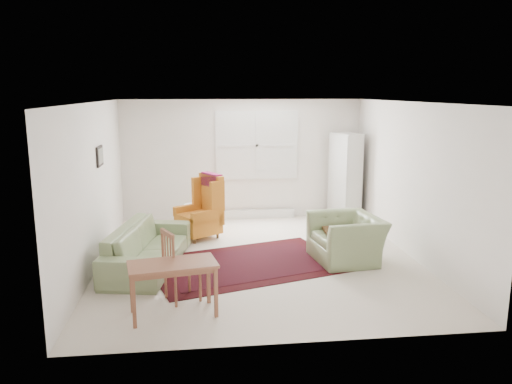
{
  "coord_description": "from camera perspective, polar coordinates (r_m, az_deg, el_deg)",
  "views": [
    {
      "loc": [
        -0.92,
        -7.61,
        2.67
      ],
      "look_at": [
        0.0,
        0.3,
        1.05
      ],
      "focal_mm": 35.0,
      "sensor_mm": 36.0,
      "label": 1
    }
  ],
  "objects": [
    {
      "name": "wingback_chair",
      "position": [
        9.18,
        -6.64,
        -1.67
      ],
      "size": [
        0.98,
        0.96,
        1.18
      ],
      "primitive_type": null,
      "rotation": [
        0.0,
        0.0,
        -1.0
      ],
      "color": "orange",
      "rests_on": "ground"
    },
    {
      "name": "stool",
      "position": [
        9.8,
        -7.07,
        -2.84
      ],
      "size": [
        0.41,
        0.41,
        0.51
      ],
      "primitive_type": null,
      "rotation": [
        0.0,
        0.0,
        -0.08
      ],
      "color": "white",
      "rests_on": "ground"
    },
    {
      "name": "cabinet",
      "position": [
        10.52,
        10.15,
        1.69
      ],
      "size": [
        0.57,
        0.81,
        1.82
      ],
      "primitive_type": null,
      "rotation": [
        0.0,
        0.0,
        0.28
      ],
      "color": "silver",
      "rests_on": "ground"
    },
    {
      "name": "armchair",
      "position": [
        8.08,
        10.3,
        -4.75
      ],
      "size": [
        1.11,
        1.24,
        0.87
      ],
      "primitive_type": "imported",
      "rotation": [
        0.0,
        0.0,
        -1.44
      ],
      "color": "gray",
      "rests_on": "ground"
    },
    {
      "name": "sofa",
      "position": [
        7.85,
        -12.27,
        -5.22
      ],
      "size": [
        1.27,
        2.34,
        0.9
      ],
      "primitive_type": "imported",
      "rotation": [
        0.0,
        0.0,
        1.38
      ],
      "color": "gray",
      "rests_on": "ground"
    },
    {
      "name": "desk",
      "position": [
        6.19,
        -9.44,
        -10.88
      ],
      "size": [
        1.12,
        0.7,
        0.66
      ],
      "primitive_type": null,
      "rotation": [
        0.0,
        0.0,
        0.18
      ],
      "color": "brown",
      "rests_on": "ground"
    },
    {
      "name": "coffee_table",
      "position": [
        8.13,
        10.01,
        -6.01
      ],
      "size": [
        0.64,
        0.64,
        0.5
      ],
      "primitive_type": null,
      "rotation": [
        0.0,
        0.0,
        -0.05
      ],
      "color": "#492C16",
      "rests_on": "ground"
    },
    {
      "name": "desk_chair",
      "position": [
        6.54,
        -8.43,
        -8.24
      ],
      "size": [
        0.55,
        0.55,
        0.95
      ],
      "primitive_type": null,
      "rotation": [
        0.0,
        0.0,
        2.01
      ],
      "color": "brown",
      "rests_on": "ground"
    },
    {
      "name": "room",
      "position": [
        8.0,
        0.21,
        1.33
      ],
      "size": [
        5.04,
        5.54,
        2.51
      ],
      "color": "silver",
      "rests_on": "ground"
    },
    {
      "name": "rug",
      "position": [
        7.88,
        -1.09,
        -8.18
      ],
      "size": [
        3.33,
        2.64,
        0.03
      ],
      "primitive_type": null,
      "rotation": [
        0.0,
        0.0,
        0.29
      ],
      "color": "black",
      "rests_on": "ground"
    }
  ]
}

